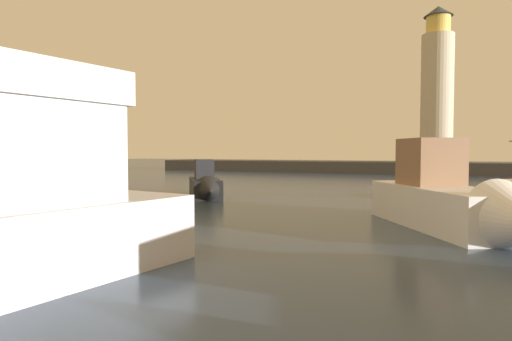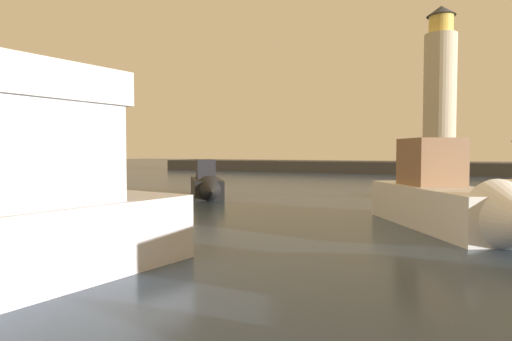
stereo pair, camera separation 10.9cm
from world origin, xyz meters
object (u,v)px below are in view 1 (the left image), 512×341
(motorboat_4, at_px, (456,203))
(motorboat_2, at_px, (0,188))
(lighthouse, at_px, (437,89))
(motorboat_5, at_px, (206,185))

(motorboat_4, bearing_deg, motorboat_2, -171.71)
(lighthouse, relative_size, motorboat_4, 2.20)
(motorboat_2, height_order, motorboat_5, motorboat_2)
(lighthouse, distance_m, motorboat_5, 37.63)
(motorboat_2, bearing_deg, motorboat_5, 57.15)
(lighthouse, relative_size, motorboat_2, 2.28)
(lighthouse, bearing_deg, motorboat_5, -108.11)
(lighthouse, bearing_deg, motorboat_4, -86.76)
(motorboat_2, relative_size, motorboat_4, 0.96)
(lighthouse, xyz_separation_m, motorboat_5, (-11.32, -34.60, -9.55))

